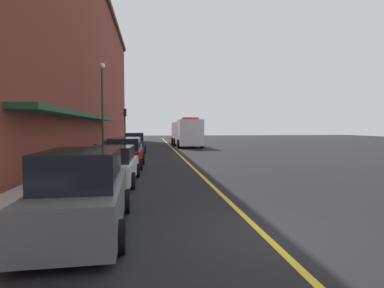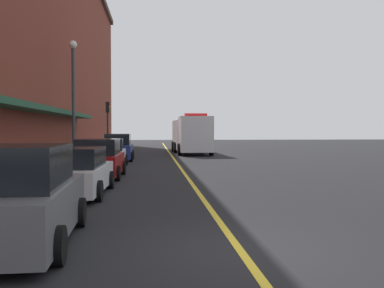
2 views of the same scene
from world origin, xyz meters
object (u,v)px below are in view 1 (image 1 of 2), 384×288
Objects in this scene: parked_car_2 at (125,154)px; parking_meter_2 at (106,147)px; street_lamp_left at (103,100)px; traffic_light_near at (125,120)px; parked_car_1 at (113,166)px; parking_meter_1 at (73,162)px; box_truck at (186,133)px; parking_meter_0 at (95,152)px; parked_car_3 at (129,148)px; parked_car_0 at (83,194)px; parked_car_4 at (135,143)px.

parked_car_2 is 3.18× the size of parking_meter_2.
street_lamp_left is 12.35m from traffic_light_near.
parking_meter_1 is (-1.30, -1.19, 0.32)m from parked_car_1.
parking_meter_2 is at bearing 32.63° from parked_car_2.
box_truck is at bearing 60.51° from street_lamp_left.
parking_meter_0 and parking_meter_2 have the same top height.
parked_car_3 is at bearing 2.69° from parked_car_2.
parked_car_0 is at bearing -177.49° from parked_car_1.
traffic_light_near is at bearing 86.91° from street_lamp_left.
parking_meter_0 is (-1.40, 9.82, 0.20)m from parked_car_0.
parked_car_0 is 0.97× the size of parked_car_1.
parked_car_0 is 9.92m from parking_meter_0.
parked_car_1 is at bearing -179.97° from parked_car_2.
parking_meter_1 is at bearing 168.73° from parked_car_2.
parked_car_4 is at bearing -78.65° from traffic_light_near.
parked_car_3 is 3.25m from parking_meter_2.
parked_car_3 is (-0.09, 16.72, -0.10)m from parked_car_0.
parking_meter_2 is (0.00, 8.69, 0.00)m from parking_meter_1.
parking_meter_0 is (-1.43, -1.59, 0.25)m from parked_car_2.
street_lamp_left is (-0.60, 6.97, 3.34)m from parking_meter_0.
parked_car_3 is (0.01, 10.46, 0.03)m from parked_car_1.
parked_car_2 is 20.05m from box_truck.
traffic_light_near reaches higher than parked_car_2.
street_lamp_left reaches higher than parked_car_2.
parked_car_2 is 17.86m from traffic_light_near.
parked_car_0 is at bearing -84.21° from parking_meter_2.
parked_car_0 reaches higher than parked_car_2.
box_truck is at bearing -34.56° from parked_car_4.
parked_car_0 is 0.66× the size of street_lamp_left.
street_lamp_left reaches higher than parked_car_1.
parking_meter_0 is at bearing 21.74° from parked_car_1.
parked_car_0 reaches higher than parking_meter_1.
traffic_light_near reaches higher than parked_car_3.
box_truck is (5.80, 30.59, 0.78)m from parked_car_0.
parked_car_1 is 0.68× the size of street_lamp_left.
parked_car_1 is 1.14× the size of parked_car_4.
parked_car_4 is 10.26m from box_truck.
parking_meter_1 is (-1.43, -6.34, 0.25)m from parked_car_2.
parked_car_2 is 3.18× the size of parking_meter_0.
parked_car_2 reaches higher than parking_meter_0.
box_truck is 7.16× the size of parking_meter_0.
parked_car_4 is at bearing 1.10° from parked_car_1.
parked_car_1 is at bearing -69.91° from parking_meter_0.
parked_car_4 is 7.44m from traffic_light_near.
street_lamp_left reaches higher than traffic_light_near.
street_lamp_left is at bearing 94.92° from parking_meter_0.
traffic_light_near is at bearing -79.57° from box_truck.
parking_meter_2 is at bearing 3.66° from parked_car_0.
parking_meter_2 is (-1.40, 13.77, 0.20)m from parked_car_0.
parking_meter_0 is at bearing -90.00° from parking_meter_2.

